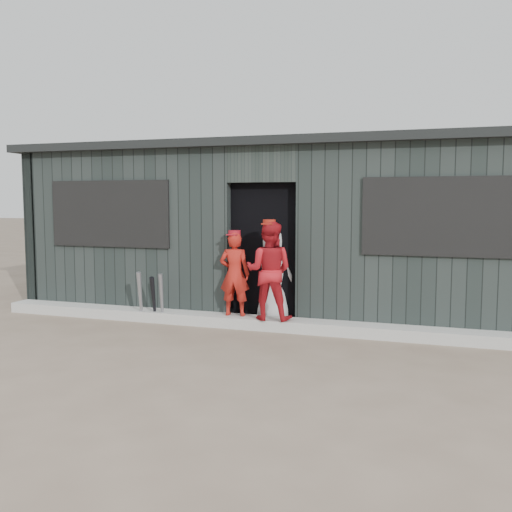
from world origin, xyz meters
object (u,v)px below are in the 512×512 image
(bat_right, at_px, (154,299))
(player_grey_back, at_px, (274,277))
(bat_left, at_px, (140,297))
(player_red_right, at_px, (269,271))
(dugout, at_px, (289,229))
(player_red_left, at_px, (235,274))
(bat_mid, at_px, (161,298))

(bat_right, xyz_separation_m, player_grey_back, (1.65, 0.52, 0.33))
(bat_left, bearing_deg, player_red_right, 3.56)
(player_red_right, xyz_separation_m, player_grey_back, (-0.06, 0.45, -0.15))
(bat_left, bearing_deg, dugout, 47.73)
(player_red_left, relative_size, player_red_right, 0.88)
(player_red_left, bearing_deg, dugout, -108.16)
(player_red_left, xyz_separation_m, player_red_right, (0.53, -0.10, 0.08))
(player_grey_back, bearing_deg, player_red_left, 47.49)
(bat_left, height_order, bat_mid, bat_left)
(player_grey_back, bearing_deg, bat_right, 28.24)
(bat_left, distance_m, bat_mid, 0.31)
(bat_mid, xyz_separation_m, player_red_left, (1.06, 0.16, 0.37))
(bat_mid, xyz_separation_m, dugout, (1.39, 1.80, 0.93))
(bat_right, height_order, dugout, dugout)
(bat_left, xyz_separation_m, dugout, (1.70, 1.87, 0.91))
(bat_mid, relative_size, bat_right, 1.03)
(player_red_right, relative_size, dugout, 0.16)
(bat_right, height_order, player_grey_back, player_grey_back)
(player_grey_back, bearing_deg, player_red_right, 108.79)
(player_red_right, bearing_deg, player_grey_back, -85.10)
(player_red_left, height_order, player_grey_back, player_grey_back)
(bat_left, relative_size, player_red_left, 0.65)
(bat_left, xyz_separation_m, player_red_left, (1.37, 0.22, 0.36))
(player_red_left, xyz_separation_m, player_grey_back, (0.47, 0.35, -0.07))
(player_red_left, height_order, player_red_right, player_red_right)
(bat_mid, relative_size, player_red_right, 0.54)
(bat_mid, height_order, player_grey_back, player_grey_back)
(dugout, bearing_deg, bat_left, -132.27)
(player_grey_back, xyz_separation_m, dugout, (-0.14, 1.30, 0.62))
(bat_mid, bearing_deg, player_red_right, 1.99)
(bat_right, relative_size, player_red_right, 0.53)
(bat_left, relative_size, bat_mid, 1.05)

